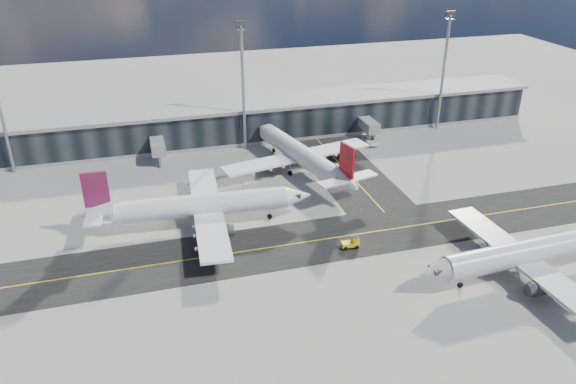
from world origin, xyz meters
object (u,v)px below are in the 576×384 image
airliner_af (198,206)px  baggage_tug (352,243)px  airliner_near (532,252)px  service_van (369,141)px  airliner_redtail (302,155)px

airliner_af → baggage_tug: 27.16m
airliner_af → airliner_near: bearing=62.5°
airliner_af → airliner_near: airliner_af is taller
service_van → airliner_near: bearing=-84.8°
airliner_near → airliner_redtail: bearing=23.6°
airliner_redtail → airliner_af: bearing=-158.0°
airliner_redtail → baggage_tug: size_ratio=13.23×
airliner_near → baggage_tug: airliner_near is taller
airliner_redtail → airliner_near: (22.25, -45.21, -0.15)m
airliner_af → airliner_redtail: 29.44m
airliner_redtail → service_van: 23.31m
airliner_redtail → airliner_near: airliner_redtail is taller
airliner_af → airliner_near: size_ratio=1.04×
airliner_redtail → airliner_near: 50.39m
baggage_tug → airliner_near: bearing=62.6°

